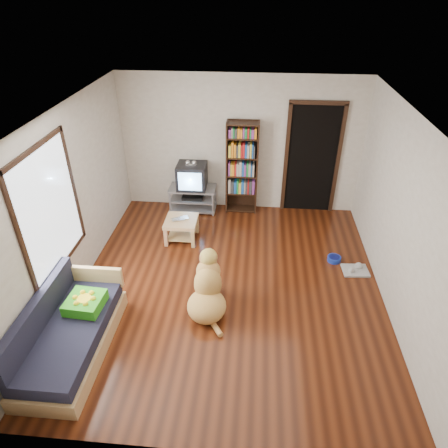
# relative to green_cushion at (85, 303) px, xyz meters

# --- Properties ---
(ground) EXTENTS (5.00, 5.00, 0.00)m
(ground) POSITION_rel_green_cushion_xyz_m (1.75, 1.05, -0.49)
(ground) COLOR #52210E
(ground) RESTS_ON ground
(ceiling) EXTENTS (5.00, 5.00, 0.00)m
(ceiling) POSITION_rel_green_cushion_xyz_m (1.75, 1.05, 2.11)
(ceiling) COLOR white
(ceiling) RESTS_ON ground
(wall_back) EXTENTS (4.50, 0.00, 4.50)m
(wall_back) POSITION_rel_green_cushion_xyz_m (1.75, 3.55, 0.81)
(wall_back) COLOR beige
(wall_back) RESTS_ON ground
(wall_front) EXTENTS (4.50, 0.00, 4.50)m
(wall_front) POSITION_rel_green_cushion_xyz_m (1.75, -1.45, 0.81)
(wall_front) COLOR beige
(wall_front) RESTS_ON ground
(wall_left) EXTENTS (0.00, 5.00, 5.00)m
(wall_left) POSITION_rel_green_cushion_xyz_m (-0.50, 1.05, 0.81)
(wall_left) COLOR beige
(wall_left) RESTS_ON ground
(wall_right) EXTENTS (0.00, 5.00, 5.00)m
(wall_right) POSITION_rel_green_cushion_xyz_m (4.00, 1.05, 0.81)
(wall_right) COLOR beige
(wall_right) RESTS_ON ground
(green_cushion) EXTENTS (0.47, 0.47, 0.15)m
(green_cushion) POSITION_rel_green_cushion_xyz_m (0.00, 0.00, 0.00)
(green_cushion) COLOR #27991C
(green_cushion) RESTS_ON sofa
(laptop) EXTENTS (0.35, 0.31, 0.02)m
(laptop) POSITION_rel_green_cushion_xyz_m (0.81, 2.22, -0.08)
(laptop) COLOR silver
(laptop) RESTS_ON coffee_table
(dog_bowl) EXTENTS (0.22, 0.22, 0.08)m
(dog_bowl) POSITION_rel_green_cushion_xyz_m (3.42, 1.83, -0.45)
(dog_bowl) COLOR navy
(dog_bowl) RESTS_ON ground
(grey_rag) EXTENTS (0.42, 0.35, 0.03)m
(grey_rag) POSITION_rel_green_cushion_xyz_m (3.72, 1.58, -0.48)
(grey_rag) COLOR #ADADAD
(grey_rag) RESTS_ON ground
(window) EXTENTS (0.03, 1.46, 1.70)m
(window) POSITION_rel_green_cushion_xyz_m (-0.48, 0.55, 1.01)
(window) COLOR white
(window) RESTS_ON wall_left
(doorway) EXTENTS (1.03, 0.05, 2.19)m
(doorway) POSITION_rel_green_cushion_xyz_m (3.10, 3.53, 0.63)
(doorway) COLOR black
(doorway) RESTS_ON wall_back
(tv_stand) EXTENTS (0.90, 0.45, 0.50)m
(tv_stand) POSITION_rel_green_cushion_xyz_m (0.85, 3.30, -0.22)
(tv_stand) COLOR #99999E
(tv_stand) RESTS_ON ground
(crt_tv) EXTENTS (0.55, 0.52, 0.58)m
(crt_tv) POSITION_rel_green_cushion_xyz_m (0.85, 3.32, 0.25)
(crt_tv) COLOR black
(crt_tv) RESTS_ON tv_stand
(bookshelf) EXTENTS (0.60, 0.30, 1.80)m
(bookshelf) POSITION_rel_green_cushion_xyz_m (1.80, 3.39, 0.51)
(bookshelf) COLOR black
(bookshelf) RESTS_ON ground
(sofa) EXTENTS (0.80, 1.80, 0.80)m
(sofa) POSITION_rel_green_cushion_xyz_m (-0.12, -0.33, -0.23)
(sofa) COLOR tan
(sofa) RESTS_ON ground
(coffee_table) EXTENTS (0.55, 0.55, 0.40)m
(coffee_table) POSITION_rel_green_cushion_xyz_m (0.81, 2.25, -0.21)
(coffee_table) COLOR tan
(coffee_table) RESTS_ON ground
(dog) EXTENTS (0.55, 1.04, 0.86)m
(dog) POSITION_rel_green_cushion_xyz_m (1.48, 0.57, -0.18)
(dog) COLOR #D9A353
(dog) RESTS_ON ground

